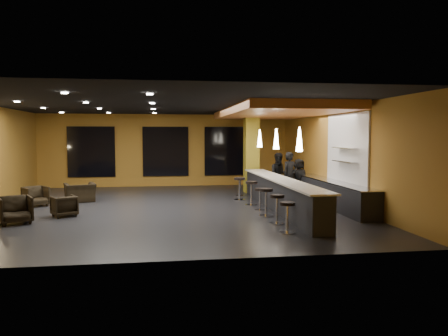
{
  "coord_description": "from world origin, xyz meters",
  "views": [
    {
      "loc": [
        -0.25,
        -14.94,
        2.44
      ],
      "look_at": [
        2.0,
        0.5,
        1.3
      ],
      "focal_mm": 35.0,
      "sensor_mm": 36.0,
      "label": 1
    }
  ],
  "objects": [
    {
      "name": "armchair_b",
      "position": [
        -3.18,
        -1.21,
        0.32
      ],
      "size": [
        0.92,
        0.93,
        0.63
      ],
      "primitive_type": "imported",
      "rotation": [
        0.0,
        0.0,
        3.62
      ],
      "color": "black",
      "rests_on": "floor"
    },
    {
      "name": "ceiling",
      "position": [
        0.0,
        0.0,
        3.55
      ],
      "size": [
        12.0,
        13.0,
        0.1
      ],
      "primitive_type": "cube",
      "color": "black"
    },
    {
      "name": "bar_top",
      "position": [
        3.65,
        -1.0,
        1.02
      ],
      "size": [
        0.78,
        8.1,
        0.05
      ],
      "primitive_type": "cube",
      "color": "white",
      "rests_on": "bar_counter"
    },
    {
      "name": "tile_backsplash",
      "position": [
        5.96,
        -1.0,
        2.0
      ],
      "size": [
        0.06,
        3.2,
        2.4
      ],
      "primitive_type": "cube",
      "color": "white",
      "rests_on": "wall_right"
    },
    {
      "name": "armchair_d",
      "position": [
        -3.23,
        1.78,
        0.34
      ],
      "size": [
        1.3,
        1.21,
        0.69
      ],
      "primitive_type": "imported",
      "rotation": [
        0.0,
        0.0,
        3.46
      ],
      "color": "black",
      "rests_on": "floor"
    },
    {
      "name": "bar_stool_0",
      "position": [
        2.88,
        -4.45,
        0.51
      ],
      "size": [
        0.4,
        0.4,
        0.79
      ],
      "rotation": [
        0.0,
        0.0,
        -0.04
      ],
      "color": "silver",
      "rests_on": "floor"
    },
    {
      "name": "bar_stool_1",
      "position": [
        2.94,
        -3.28,
        0.53
      ],
      "size": [
        0.42,
        0.42,
        0.82
      ],
      "rotation": [
        0.0,
        0.0,
        -0.41
      ],
      "color": "silver",
      "rests_on": "floor"
    },
    {
      "name": "staff_b",
      "position": [
        4.48,
        2.02,
        0.89
      ],
      "size": [
        0.9,
        0.72,
        1.77
      ],
      "primitive_type": "imported",
      "rotation": [
        0.0,
        0.0,
        -0.06
      ],
      "color": "black",
      "rests_on": "floor"
    },
    {
      "name": "prep_top",
      "position": [
        5.65,
        -0.5,
        0.89
      ],
      "size": [
        0.72,
        6.0,
        0.03
      ],
      "primitive_type": "cube",
      "color": "silver",
      "rests_on": "prep_counter"
    },
    {
      "name": "wall_right",
      "position": [
        6.05,
        0.0,
        1.75
      ],
      "size": [
        0.1,
        13.0,
        3.5
      ],
      "primitive_type": "cube",
      "color": "#9D6C23",
      "rests_on": "floor"
    },
    {
      "name": "staff_c",
      "position": [
        5.25,
        1.89,
        0.77
      ],
      "size": [
        0.82,
        0.61,
        1.54
      ],
      "primitive_type": "imported",
      "rotation": [
        0.0,
        0.0,
        0.17
      ],
      "color": "black",
      "rests_on": "floor"
    },
    {
      "name": "wall_shelf_upper",
      "position": [
        5.82,
        -1.2,
        2.05
      ],
      "size": [
        0.3,
        1.5,
        0.03
      ],
      "primitive_type": "cube",
      "color": "silver",
      "rests_on": "wall_right"
    },
    {
      "name": "bar_stool_3",
      "position": [
        2.98,
        -1.03,
        0.47
      ],
      "size": [
        0.37,
        0.37,
        0.73
      ],
      "rotation": [
        0.0,
        0.0,
        0.01
      ],
      "color": "silver",
      "rests_on": "floor"
    },
    {
      "name": "pendant_1",
      "position": [
        3.65,
        -0.5,
        2.35
      ],
      "size": [
        0.2,
        0.2,
        0.7
      ],
      "primitive_type": "cone",
      "color": "white",
      "rests_on": "wood_soffit"
    },
    {
      "name": "armchair_c",
      "position": [
        -4.58,
        0.93,
        0.35
      ],
      "size": [
        1.05,
        1.05,
        0.7
      ],
      "primitive_type": "imported",
      "rotation": [
        0.0,
        0.0,
        0.61
      ],
      "color": "black",
      "rests_on": "floor"
    },
    {
      "name": "bar_stool_6",
      "position": [
        2.95,
        2.49,
        0.46
      ],
      "size": [
        0.36,
        0.36,
        0.72
      ],
      "rotation": [
        0.0,
        0.0,
        0.43
      ],
      "color": "silver",
      "rests_on": "floor"
    },
    {
      "name": "column",
      "position": [
        3.65,
        3.6,
        1.75
      ],
      "size": [
        0.6,
        0.6,
        3.5
      ],
      "primitive_type": "cube",
      "color": "olive",
      "rests_on": "floor"
    },
    {
      "name": "wall_front",
      "position": [
        0.0,
        -6.55,
        1.75
      ],
      "size": [
        12.0,
        0.1,
        3.5
      ],
      "primitive_type": "cube",
      "color": "#9D6C23",
      "rests_on": "floor"
    },
    {
      "name": "pendant_0",
      "position": [
        3.65,
        -3.0,
        2.35
      ],
      "size": [
        0.2,
        0.2,
        0.7
      ],
      "primitive_type": "cone",
      "color": "white",
      "rests_on": "wood_soffit"
    },
    {
      "name": "staff_a",
      "position": [
        4.75,
        1.47,
        0.91
      ],
      "size": [
        0.78,
        0.64,
        1.83
      ],
      "primitive_type": "imported",
      "rotation": [
        0.0,
        0.0,
        0.35
      ],
      "color": "black",
      "rests_on": "floor"
    },
    {
      "name": "armchair_a",
      "position": [
        -4.28,
        -2.17,
        0.39
      ],
      "size": [
        1.11,
        1.12,
        0.77
      ],
      "primitive_type": "imported",
      "rotation": [
        0.0,
        0.0,
        0.44
      ],
      "color": "black",
      "rests_on": "floor"
    },
    {
      "name": "wall_shelf_lower",
      "position": [
        5.82,
        -1.2,
        1.6
      ],
      "size": [
        0.3,
        1.5,
        0.03
      ],
      "primitive_type": "cube",
      "color": "silver",
      "rests_on": "wall_right"
    },
    {
      "name": "prep_counter",
      "position": [
        5.65,
        -0.5,
        0.43
      ],
      "size": [
        0.7,
        6.0,
        0.86
      ],
      "primitive_type": "cube",
      "color": "black",
      "rests_on": "floor"
    },
    {
      "name": "pendant_2",
      "position": [
        3.65,
        2.0,
        2.35
      ],
      "size": [
        0.2,
        0.2,
        0.7
      ],
      "primitive_type": "cone",
      "color": "white",
      "rests_on": "wood_soffit"
    },
    {
      "name": "wall_back",
      "position": [
        0.0,
        6.55,
        1.75
      ],
      "size": [
        12.0,
        0.1,
        3.5
      ],
      "primitive_type": "cube",
      "color": "#9D6C23",
      "rests_on": "floor"
    },
    {
      "name": "floor",
      "position": [
        0.0,
        0.0,
        -0.05
      ],
      "size": [
        12.0,
        13.0,
        0.1
      ],
      "primitive_type": "cube",
      "color": "black",
      "rests_on": "ground"
    },
    {
      "name": "bar_counter",
      "position": [
        3.65,
        -1.0,
        0.5
      ],
      "size": [
        0.6,
        8.0,
        1.0
      ],
      "primitive_type": "cube",
      "color": "black",
      "rests_on": "floor"
    },
    {
      "name": "bar_stool_5",
      "position": [
        2.72,
        1.32,
        0.56
      ],
      "size": [
        0.44,
        0.44,
        0.87
      ],
      "rotation": [
        0.0,
        0.0,
        0.13
      ],
      "color": "silver",
      "rests_on": "floor"
    },
    {
      "name": "wood_soffit",
      "position": [
        4.0,
        1.0,
        3.36
      ],
      "size": [
        3.6,
        8.0,
        0.28
      ],
      "primitive_type": "cube",
      "color": "#BB6E36",
      "rests_on": "ceiling"
    },
    {
      "name": "bar_stool_2",
      "position": [
        2.92,
        -2.09,
        0.55
      ],
      "size": [
        0.43,
        0.43,
        0.86
      ],
      "rotation": [
        0.0,
        0.0,
        0.19
      ],
      "color": "silver",
      "rests_on": "floor"
    },
    {
      "name": "window_left",
      "position": [
        -3.5,
        6.44,
        1.7
      ],
      "size": [
        2.2,
        0.06,
        2.4
      ],
      "primitive_type": "cube",
      "color": "black",
      "rests_on": "wall_back"
    },
    {
      "name": "window_center",
      "position": [
        0.0,
        6.44,
        1.7
      ],
      "size": [
        2.2,
        0.06,
        2.4
      ],
      "primitive_type": "cube",
      "color": "black",
      "rests_on": "wall_back"
    },
    {
      "name": "window_right",
      "position": [
        3.0,
        6.44,
        1.7
      ],
      "size": [
        2.2,
        0.06,
        2.4
      ],
      "primitive_type": "cube",
      "color": "black",
      "rests_on": "wall_back"
    },
    {
      "name": "bar_stool_4",
      "position": [
        2.91,
        0.02,
        0.55
      ],
      "size": [
        0.43,
        0.43,
        0.86
      ],
      "rotation": [
        0.0,
        0.0,
        0.24
      ],
      "color": "silver",
      "rests_on": "floor"
    }
  ]
}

